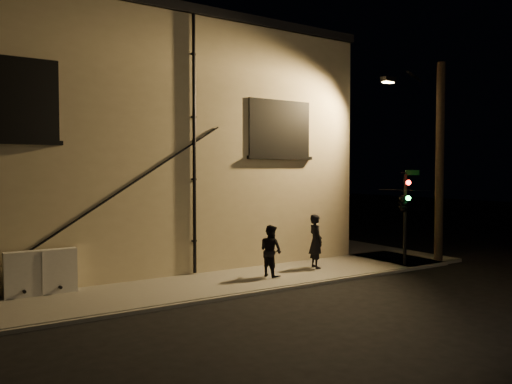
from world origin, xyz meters
TOP-DOWN VIEW (x-y plane):
  - ground at (0.00, 0.00)m, footprint 90.00×90.00m
  - sidewalk at (1.22, 4.39)m, footprint 21.00×16.00m
  - building at (-3.00, 8.99)m, footprint 16.20×12.23m
  - utility_cabinet at (-6.48, 2.70)m, footprint 1.84×0.31m
  - pedestrian_a at (2.14, 1.59)m, footprint 0.59×0.76m
  - pedestrian_b at (0.08, 1.30)m, footprint 0.74×0.88m
  - traffic_signal at (4.95, 0.19)m, footprint 1.35×1.99m
  - streetlamp_pole at (6.95, 0.39)m, footprint 2.03×1.40m

SIDE VIEW (x-z plane):
  - ground at x=0.00m, z-range 0.00..0.00m
  - sidewalk at x=1.22m, z-range 0.00..0.12m
  - utility_cabinet at x=-6.48m, z-range 0.12..1.33m
  - pedestrian_b at x=0.08m, z-range 0.12..1.76m
  - pedestrian_a at x=2.14m, z-range 0.12..1.98m
  - traffic_signal at x=4.95m, z-range 0.70..4.08m
  - streetlamp_pole at x=6.95m, z-range 0.21..7.70m
  - building at x=-3.00m, z-range 0.00..8.80m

